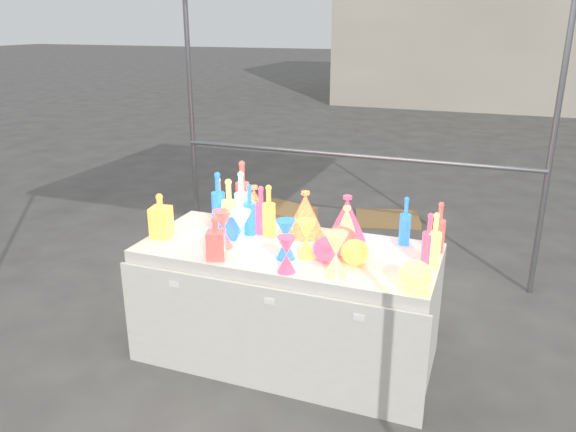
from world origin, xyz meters
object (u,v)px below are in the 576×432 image
(bottle_0, at_px, (219,197))
(globe_0, at_px, (355,253))
(lampshade_0, at_px, (254,206))
(display_table, at_px, (287,303))
(cardboard_box_closed, at_px, (284,226))
(decanter_0, at_px, (161,215))
(hourglass_0, at_px, (223,229))

(bottle_0, xyz_separation_m, globe_0, (1.08, -0.45, -0.08))
(globe_0, height_order, lampshade_0, lampshade_0)
(display_table, xyz_separation_m, lampshade_0, (-0.35, 0.29, 0.51))
(globe_0, relative_size, lampshade_0, 0.58)
(cardboard_box_closed, xyz_separation_m, decanter_0, (-0.12, -1.86, 0.70))
(decanter_0, relative_size, globe_0, 1.79)
(decanter_0, bearing_deg, lampshade_0, 31.27)
(decanter_0, height_order, lampshade_0, decanter_0)
(globe_0, bearing_deg, hourglass_0, -177.15)
(decanter_0, xyz_separation_m, hourglass_0, (0.45, -0.02, -0.03))
(globe_0, bearing_deg, cardboard_box_closed, 121.68)
(cardboard_box_closed, xyz_separation_m, globe_0, (1.13, -1.84, 0.62))
(bottle_0, distance_m, lampshade_0, 0.30)
(bottle_0, bearing_deg, hourglass_0, -60.46)
(display_table, distance_m, bottle_0, 0.90)
(lampshade_0, bearing_deg, cardboard_box_closed, 121.65)
(globe_0, bearing_deg, bottle_0, 157.46)
(globe_0, bearing_deg, display_table, 168.38)
(cardboard_box_closed, distance_m, hourglass_0, 2.02)
(decanter_0, bearing_deg, cardboard_box_closed, 76.89)
(hourglass_0, bearing_deg, cardboard_box_closed, 99.93)
(cardboard_box_closed, bearing_deg, decanter_0, -79.03)
(cardboard_box_closed, distance_m, bottle_0, 1.56)
(decanter_0, distance_m, hourglass_0, 0.45)
(bottle_0, xyz_separation_m, lampshade_0, (0.30, -0.07, -0.01))
(cardboard_box_closed, bearing_deg, display_table, -53.75)
(decanter_0, xyz_separation_m, lampshade_0, (0.46, 0.40, -0.01))
(display_table, xyz_separation_m, cardboard_box_closed, (-0.69, 1.75, -0.18))
(bottle_0, bearing_deg, cardboard_box_closed, 92.11)
(bottle_0, distance_m, globe_0, 1.18)
(cardboard_box_closed, distance_m, lampshade_0, 1.65)
(display_table, height_order, bottle_0, bottle_0)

